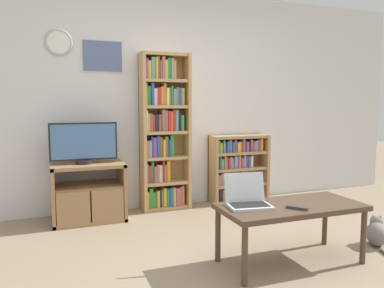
# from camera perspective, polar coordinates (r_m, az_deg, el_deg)

# --- Properties ---
(ground_plane) EXTENTS (18.00, 18.00, 0.00)m
(ground_plane) POSITION_cam_1_polar(r_m,az_deg,el_deg) (2.94, 10.37, -19.07)
(ground_plane) COLOR gray
(wall_back) EXTENTS (6.57, 0.09, 2.60)m
(wall_back) POSITION_cam_1_polar(r_m,az_deg,el_deg) (4.61, -3.12, 6.79)
(wall_back) COLOR silver
(wall_back) RESTS_ON ground_plane
(tv_stand) EXTENTS (0.75, 0.50, 0.62)m
(tv_stand) POSITION_cam_1_polar(r_m,az_deg,el_deg) (4.20, -15.47, -7.01)
(tv_stand) COLOR #9E754C
(tv_stand) RESTS_ON ground_plane
(television) EXTENTS (0.69, 0.18, 0.44)m
(television) POSITION_cam_1_polar(r_m,az_deg,el_deg) (4.11, -16.17, 0.16)
(television) COLOR black
(television) RESTS_ON tv_stand
(bookshelf_tall) EXTENTS (0.57, 0.25, 1.83)m
(bookshelf_tall) POSITION_cam_1_polar(r_m,az_deg,el_deg) (4.43, -4.42, 1.79)
(bookshelf_tall) COLOR tan
(bookshelf_tall) RESTS_ON ground_plane
(bookshelf_short) EXTENTS (0.76, 0.25, 0.85)m
(bookshelf_short) POSITION_cam_1_polar(r_m,az_deg,el_deg) (4.84, 6.75, -3.73)
(bookshelf_short) COLOR tan
(bookshelf_short) RESTS_ON ground_plane
(coffee_table) EXTENTS (1.13, 0.52, 0.47)m
(coffee_table) POSITION_cam_1_polar(r_m,az_deg,el_deg) (3.06, 14.82, -9.77)
(coffee_table) COLOR #4C3828
(coffee_table) RESTS_ON ground_plane
(laptop) EXTENTS (0.36, 0.31, 0.24)m
(laptop) POSITION_cam_1_polar(r_m,az_deg,el_deg) (2.93, 8.43, -8.13)
(laptop) COLOR silver
(laptop) RESTS_ON coffee_table
(remote_near_laptop) EXTENTS (0.14, 0.15, 0.02)m
(remote_near_laptop) POSITION_cam_1_polar(r_m,az_deg,el_deg) (2.93, 15.76, -9.33)
(remote_near_laptop) COLOR #38383A
(remote_near_laptop) RESTS_ON coffee_table
(cat) EXTENTS (0.31, 0.48, 0.26)m
(cat) POSITION_cam_1_polar(r_m,az_deg,el_deg) (3.78, 26.35, -12.01)
(cat) COLOR slate
(cat) RESTS_ON ground_plane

